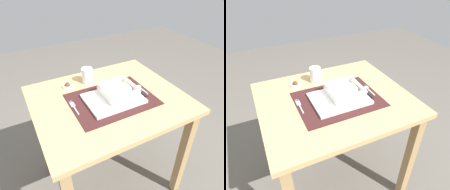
{
  "view_description": "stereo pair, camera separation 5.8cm",
  "coord_description": "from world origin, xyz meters",
  "views": [
    {
      "loc": [
        -0.44,
        -0.86,
        1.42
      ],
      "look_at": [
        0.01,
        -0.03,
        0.77
      ],
      "focal_mm": 33.13,
      "sensor_mm": 36.0,
      "label": 1
    },
    {
      "loc": [
        -0.39,
        -0.89,
        1.42
      ],
      "look_at": [
        0.01,
        -0.03,
        0.77
      ],
      "focal_mm": 33.13,
      "sensor_mm": 36.0,
      "label": 2
    }
  ],
  "objects": [
    {
      "name": "ground_plane",
      "position": [
        0.0,
        0.0,
        0.0
      ],
      "size": [
        6.0,
        6.0,
        0.0
      ],
      "primitive_type": "plane",
      "color": "#59544C"
    },
    {
      "name": "serving_plate",
      "position": [
        0.01,
        -0.04,
        0.75
      ],
      "size": [
        0.31,
        0.23,
        0.02
      ],
      "primitive_type": "cube",
      "color": "white",
      "rests_on": "placemat"
    },
    {
      "name": "condiment_saucer",
      "position": [
        -0.17,
        0.22,
        0.75
      ],
      "size": [
        0.06,
        0.06,
        0.04
      ],
      "color": "white",
      "rests_on": "dining_table"
    },
    {
      "name": "butter_knife",
      "position": [
        0.19,
        -0.04,
        0.75
      ],
      "size": [
        0.01,
        0.14,
        0.01
      ],
      "rotation": [
        0.0,
        0.0,
        0.05
      ],
      "color": "black",
      "rests_on": "placemat"
    },
    {
      "name": "fork",
      "position": [
        -0.21,
        0.01,
        0.75
      ],
      "size": [
        0.02,
        0.13,
        0.0
      ],
      "rotation": [
        0.0,
        0.0,
        -0.02
      ],
      "color": "silver",
      "rests_on": "placemat"
    },
    {
      "name": "placemat",
      "position": [
        0.01,
        -0.03,
        0.74
      ],
      "size": [
        0.47,
        0.35,
        0.0
      ],
      "primitive_type": "cube",
      "color": "#381919",
      "rests_on": "dining_table"
    },
    {
      "name": "drinking_glass",
      "position": [
        -0.04,
        0.22,
        0.79
      ],
      "size": [
        0.07,
        0.07,
        0.1
      ],
      "color": "white",
      "rests_on": "dining_table"
    },
    {
      "name": "dining_table",
      "position": [
        0.0,
        0.0,
        0.62
      ],
      "size": [
        0.84,
        0.72,
        0.74
      ],
      "color": "tan",
      "rests_on": "ground"
    },
    {
      "name": "porridge_bowl",
      "position": [
        0.05,
        -0.02,
        0.78
      ],
      "size": [
        0.18,
        0.18,
        0.05
      ],
      "color": "white",
      "rests_on": "serving_plate"
    },
    {
      "name": "spoon",
      "position": [
        0.21,
        -0.0,
        0.75
      ],
      "size": [
        0.02,
        0.11,
        0.01
      ],
      "rotation": [
        0.0,
        0.0,
        0.02
      ],
      "color": "silver",
      "rests_on": "placemat"
    }
  ]
}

